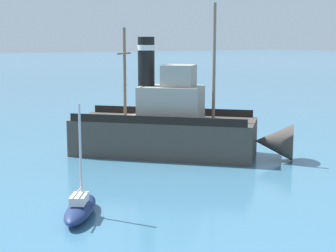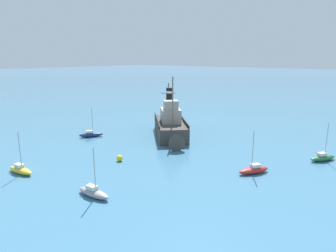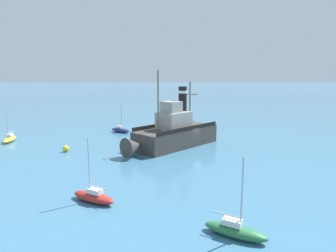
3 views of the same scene
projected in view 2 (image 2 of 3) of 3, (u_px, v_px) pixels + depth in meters
name	position (u px, v px, depth m)	size (l,w,h in m)	color
ground_plane	(178.00, 133.00, 51.10)	(600.00, 600.00, 0.00)	teal
old_tugboat	(171.00, 126.00, 48.59)	(12.52, 12.62, 9.90)	#423D38
sailboat_green	(323.00, 157.00, 37.57)	(2.90, 3.82, 4.90)	#286B3D
sailboat_yellow	(21.00, 170.00, 33.52)	(3.89, 1.48, 4.90)	gold
sailboat_grey	(94.00, 192.00, 27.95)	(3.86, 1.33, 4.90)	gray
sailboat_navy	(91.00, 134.00, 48.72)	(3.08, 3.74, 4.90)	navy
sailboat_red	(254.00, 170.00, 33.52)	(2.87, 3.83, 4.90)	#B22823
mooring_buoy	(120.00, 158.00, 37.42)	(0.79, 0.79, 0.79)	yellow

